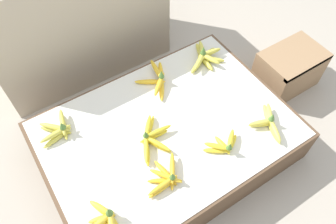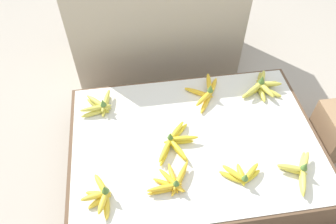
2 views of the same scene
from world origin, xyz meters
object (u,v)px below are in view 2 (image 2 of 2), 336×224
at_px(banana_bunch_front_midright, 242,175).
at_px(banana_bunch_back_left, 100,106).
at_px(banana_bunch_front_midleft, 172,183).
at_px(banana_bunch_back_right, 262,86).
at_px(banana_bunch_front_right, 300,171).
at_px(banana_bunch_middle_midleft, 175,143).
at_px(banana_bunch_back_midright, 207,92).
at_px(banana_bunch_front_left, 101,195).

xyz_separation_m(banana_bunch_front_midright, banana_bunch_back_left, (-0.62, 0.50, 0.00)).
height_order(banana_bunch_front_midleft, banana_bunch_back_right, banana_bunch_back_right).
bearing_deg(banana_bunch_back_left, banana_bunch_front_right, -30.69).
bearing_deg(banana_bunch_front_midleft, banana_bunch_back_left, 121.72).
bearing_deg(banana_bunch_middle_midleft, banana_bunch_back_right, 29.42).
distance_m(banana_bunch_front_midright, banana_bunch_back_left, 0.79).
xyz_separation_m(banana_bunch_front_midleft, banana_bunch_back_midright, (0.27, 0.51, 0.00)).
relative_size(banana_bunch_front_midright, banana_bunch_front_right, 0.87).
xyz_separation_m(banana_bunch_front_left, banana_bunch_front_midleft, (0.31, 0.02, -0.00)).
bearing_deg(banana_bunch_back_right, banana_bunch_front_midright, -117.56).
relative_size(banana_bunch_front_left, banana_bunch_back_left, 1.23).
xyz_separation_m(banana_bunch_back_midright, banana_bunch_back_right, (0.31, -0.00, 0.00)).
distance_m(banana_bunch_back_left, banana_bunch_back_right, 0.88).
xyz_separation_m(banana_bunch_front_midleft, banana_bunch_back_left, (-0.30, 0.49, 0.00)).
distance_m(banana_bunch_front_midright, banana_bunch_back_right, 0.58).
distance_m(banana_bunch_front_left, banana_bunch_front_right, 0.88).
height_order(banana_bunch_front_left, banana_bunch_back_right, banana_bunch_back_right).
bearing_deg(banana_bunch_front_left, banana_bunch_back_left, 89.79).
bearing_deg(banana_bunch_back_right, banana_bunch_back_midright, 179.66).
bearing_deg(banana_bunch_front_left, banana_bunch_front_midright, 0.93).
bearing_deg(banana_bunch_front_right, banana_bunch_front_midright, 175.71).
distance_m(banana_bunch_front_midleft, banana_bunch_back_midright, 0.57).
height_order(banana_bunch_front_right, banana_bunch_back_midright, banana_bunch_back_midright).
xyz_separation_m(banana_bunch_back_left, banana_bunch_back_right, (0.88, 0.01, 0.00)).
bearing_deg(banana_bunch_back_left, banana_bunch_front_left, -90.21).
xyz_separation_m(banana_bunch_front_midright, banana_bunch_middle_midleft, (-0.26, 0.21, -0.00)).
relative_size(banana_bunch_front_midright, banana_bunch_back_left, 1.15).
xyz_separation_m(banana_bunch_front_midright, banana_bunch_front_right, (0.26, -0.02, 0.00)).
height_order(banana_bunch_front_midleft, banana_bunch_front_right, banana_bunch_front_right).
relative_size(banana_bunch_front_midleft, banana_bunch_back_left, 1.22).
height_order(banana_bunch_front_left, banana_bunch_front_right, banana_bunch_front_left).
relative_size(banana_bunch_front_left, banana_bunch_back_midright, 0.77).
xyz_separation_m(banana_bunch_front_right, banana_bunch_middle_midleft, (-0.53, 0.23, -0.00)).
distance_m(banana_bunch_front_midright, banana_bunch_back_midright, 0.52).
bearing_deg(banana_bunch_back_left, banana_bunch_back_right, 0.74).
relative_size(banana_bunch_front_midright, banana_bunch_back_right, 0.81).
xyz_separation_m(banana_bunch_front_left, banana_bunch_front_midright, (0.62, 0.01, -0.00)).
bearing_deg(banana_bunch_front_left, banana_bunch_back_midright, 42.37).
height_order(banana_bunch_front_left, banana_bunch_middle_midleft, banana_bunch_front_left).
bearing_deg(banana_bunch_back_midright, banana_bunch_front_right, -60.31).
bearing_deg(banana_bunch_front_midleft, banana_bunch_back_midright, 62.09).
distance_m(banana_bunch_middle_midleft, banana_bunch_back_right, 0.61).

